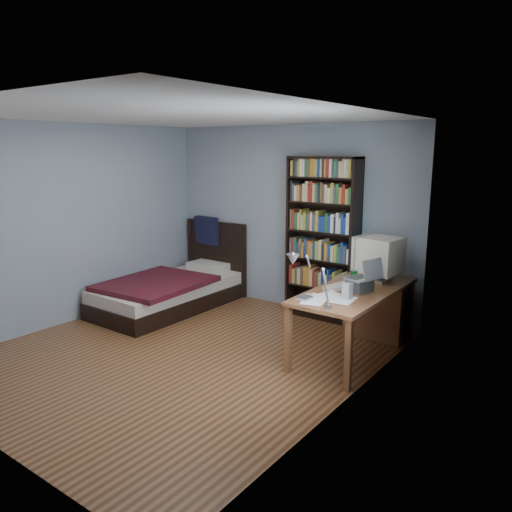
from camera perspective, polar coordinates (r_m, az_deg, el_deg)
name	(u,v)px	position (r m, az deg, el deg)	size (l,w,h in m)	color
room	(182,240)	(5.22, -8.51, 1.81)	(4.20, 4.24, 2.50)	#542C18
desk	(372,306)	(5.88, 13.17, -5.56)	(0.75, 1.71, 0.73)	brown
crt_monitor	(378,256)	(5.71, 13.81, 0.02)	(0.48, 0.45, 0.50)	beige
laptop	(361,282)	(5.25, 11.94, -2.95)	(0.35, 0.34, 0.36)	#2D2D30
desk_lamp	(299,265)	(4.31, 4.93, -1.03)	(0.22, 0.49, 0.58)	#99999E
keyboard	(341,286)	(5.40, 9.73, -3.41)	(0.17, 0.42, 0.03)	#B4A996
speaker	(347,291)	(4.99, 10.41, -3.96)	(0.08, 0.08, 0.16)	gray
soda_can	(354,276)	(5.65, 11.10, -2.27)	(0.07, 0.07, 0.13)	#063215
mouse	(363,282)	(5.60, 12.18, -2.92)	(0.07, 0.12, 0.04)	silver
phone_silver	(325,290)	(5.25, 7.89, -3.87)	(0.05, 0.09, 0.02)	#ACACB0
phone_grey	(308,295)	(5.06, 5.97, -4.42)	(0.04, 0.09, 0.02)	gray
external_drive	(305,298)	(4.92, 5.60, -4.83)	(0.13, 0.13, 0.03)	gray
bookshelf	(322,239)	(6.45, 7.59, 1.96)	(0.94, 0.30, 2.09)	black
bed	(173,289)	(7.13, -9.42, -3.70)	(1.22, 2.16, 1.16)	black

